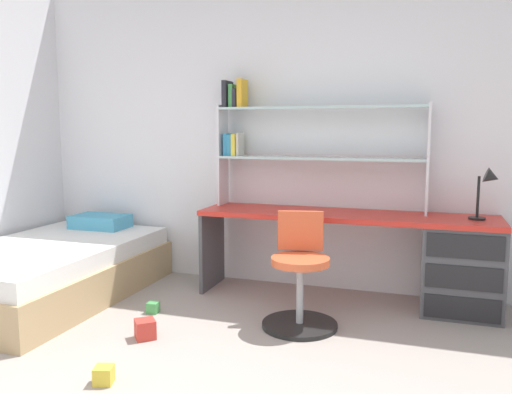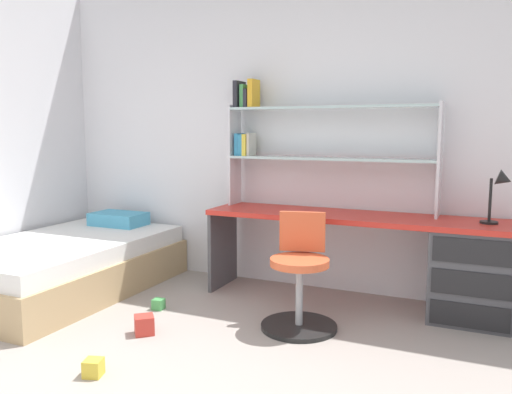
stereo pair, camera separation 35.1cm
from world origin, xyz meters
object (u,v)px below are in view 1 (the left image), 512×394
(desk_lamp, at_px, (488,186))
(toy_block_green_0, at_px, (153,308))
(desk, at_px, (427,257))
(toy_block_red_2, at_px, (145,329))
(swivel_chair, at_px, (300,282))
(bed_platform, at_px, (50,270))
(bookshelf_hutch, at_px, (295,134))
(toy_block_yellow_1, at_px, (104,375))

(desk_lamp, relative_size, toy_block_green_0, 4.83)
(desk, relative_size, desk_lamp, 5.99)
(toy_block_red_2, bearing_deg, swivel_chair, 31.02)
(bed_platform, bearing_deg, desk_lamp, 11.39)
(swivel_chair, bearing_deg, toy_block_red_2, -148.98)
(desk_lamp, height_order, toy_block_red_2, desk_lamp)
(bed_platform, bearing_deg, toy_block_red_2, -23.11)
(bookshelf_hutch, height_order, toy_block_red_2, bookshelf_hutch)
(desk, distance_m, bed_platform, 2.97)
(swivel_chair, distance_m, toy_block_green_0, 1.13)
(bed_platform, relative_size, toy_block_green_0, 24.34)
(desk_lamp, bearing_deg, bookshelf_hutch, 173.30)
(toy_block_green_0, height_order, toy_block_red_2, toy_block_red_2)
(bookshelf_hutch, height_order, bed_platform, bookshelf_hutch)
(swivel_chair, distance_m, toy_block_red_2, 1.08)
(desk_lamp, relative_size, toy_block_yellow_1, 3.99)
(toy_block_red_2, bearing_deg, bed_platform, 156.89)
(desk, distance_m, swivel_chair, 1.04)
(toy_block_green_0, xyz_separation_m, toy_block_red_2, (0.19, -0.44, 0.02))
(bed_platform, distance_m, toy_block_yellow_1, 1.69)
(desk, height_order, toy_block_green_0, desk)
(toy_block_yellow_1, bearing_deg, desk, 47.90)
(toy_block_green_0, distance_m, toy_block_yellow_1, 1.08)
(bookshelf_hutch, relative_size, bed_platform, 0.88)
(bookshelf_hutch, bearing_deg, swivel_chair, -72.75)
(bed_platform, xyz_separation_m, toy_block_yellow_1, (1.27, -1.10, -0.17))
(toy_block_yellow_1, bearing_deg, bookshelf_hutch, 74.18)
(bookshelf_hutch, xyz_separation_m, bed_platform, (-1.82, -0.83, -1.09))
(toy_block_green_0, xyz_separation_m, toy_block_yellow_1, (0.30, -1.04, 0.01))
(bookshelf_hutch, bearing_deg, toy_block_red_2, -116.19)
(toy_block_yellow_1, bearing_deg, toy_block_green_0, 105.90)
(desk, distance_m, desk_lamp, 0.68)
(desk, height_order, bed_platform, desk)
(bookshelf_hutch, distance_m, toy_block_red_2, 1.94)
(swivel_chair, bearing_deg, desk, 37.92)
(bookshelf_hutch, xyz_separation_m, toy_block_yellow_1, (-0.55, -1.94, -1.26))
(bookshelf_hutch, relative_size, swivel_chair, 2.19)
(toy_block_green_0, distance_m, toy_block_red_2, 0.48)
(toy_block_green_0, bearing_deg, toy_block_red_2, -66.27)
(bookshelf_hutch, relative_size, toy_block_yellow_1, 17.82)
(desk, height_order, toy_block_yellow_1, desk)
(desk_lamp, relative_size, toy_block_red_2, 3.10)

